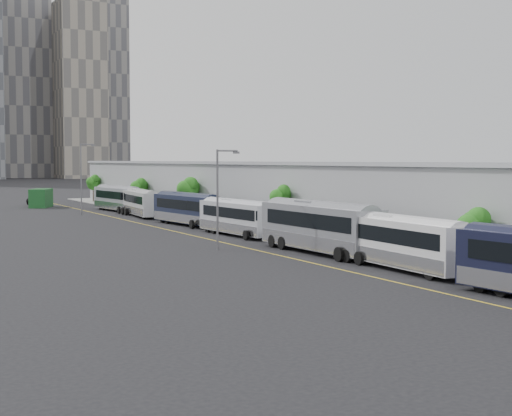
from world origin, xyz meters
TOP-DOWN VIEW (x-y plane):
  - sidewalk at (9.00, 55.00)m, footprint 10.00×170.00m
  - lane_line at (-1.50, 55.00)m, footprint 0.12×160.00m
  - depot at (12.99, 55.00)m, footprint 12.45×160.40m
  - bus_2 at (2.12, 35.57)m, footprint 2.96×12.57m
  - bus_3 at (2.05, 46.04)m, footprint 3.13×14.05m
  - bus_4 at (2.38, 61.90)m, footprint 3.06×12.13m
  - bus_5 at (2.50, 75.47)m, footprint 3.65×12.69m
  - bus_6 at (2.23, 90.78)m, footprint 3.50×12.22m
  - bus_7 at (2.48, 102.22)m, footprint 3.70×12.72m
  - tree_1 at (5.62, 32.83)m, footprint 2.36×2.36m
  - tree_2 at (5.84, 59.77)m, footprint 1.93×1.93m
  - tree_3 at (5.44, 82.78)m, footprint 2.72×2.72m
  - tree_4 at (5.63, 102.46)m, footprint 2.34×2.34m
  - tree_5 at (5.71, 127.99)m, footprint 2.17×2.17m
  - street_lamp_near at (-4.03, 51.74)m, footprint 2.04×0.22m
  - street_lamp_far at (-3.83, 97.42)m, footprint 2.04×0.22m
  - shipping_container at (-5.49, 116.75)m, footprint 4.60×6.04m
  - suv at (-4.69, 123.19)m, footprint 3.18×5.39m

SIDE VIEW (x-z plane):
  - lane_line at x=-1.50m, z-range 0.00..0.02m
  - sidewalk at x=9.00m, z-range 0.00..0.12m
  - suv at x=-4.69m, z-range 0.00..1.41m
  - shipping_container at x=-5.49m, z-range 0.00..2.88m
  - bus_4 at x=2.38m, z-range -0.28..3.24m
  - bus_6 at x=2.23m, z-range -0.28..3.25m
  - bus_2 at x=2.12m, z-range -0.29..3.37m
  - bus_5 at x=2.50m, z-range -0.29..3.37m
  - bus_7 at x=2.48m, z-range -0.29..3.38m
  - bus_3 at x=2.05m, z-range -0.32..3.77m
  - tree_1 at x=5.62m, z-range 0.87..4.99m
  - tree_4 at x=5.63m, z-range 1.11..5.70m
  - tree_5 at x=5.71m, z-range 1.19..5.79m
  - depot at x=12.99m, z-range -0.09..7.11m
  - tree_2 at x=5.84m, z-range 1.36..6.06m
  - tree_3 at x=5.44m, z-range 1.24..6.47m
  - street_lamp_near at x=-4.03m, z-range 0.68..8.90m
  - street_lamp_far at x=-3.83m, z-range 0.70..10.25m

